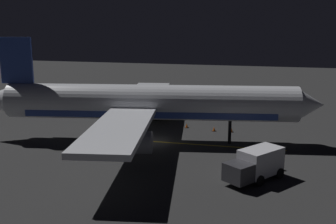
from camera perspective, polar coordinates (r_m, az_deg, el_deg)
name	(u,v)px	position (r m, az deg, el deg)	size (l,w,h in m)	color
ground_plane	(151,142)	(44.56, -2.49, -4.38)	(180.00, 180.00, 0.20)	#2E2E2E
apron_guide_stripe	(186,144)	(43.69, 2.60, -4.59)	(0.24, 21.37, 0.01)	gold
airliner	(145,104)	(43.58, -3.34, 1.19)	(34.79, 38.55, 11.50)	white
baggage_truck	(256,165)	(34.09, 12.61, -7.47)	(5.73, 4.96, 2.64)	silver
catering_truck	(150,109)	(56.17, -2.55, 0.50)	(5.02, 6.50, 2.30)	gold
ground_crew_worker	(273,159)	(37.28, 14.94, -6.58)	(0.40, 0.40, 1.74)	black
traffic_cone_near_left	(214,129)	(49.05, 6.64, -2.47)	(0.50, 0.50, 0.55)	#EA590F
traffic_cone_near_right	(187,126)	(50.41, 2.72, -2.00)	(0.50, 0.50, 0.55)	#EA590F
traffic_cone_under_wing	(231,130)	(48.92, 9.13, -2.58)	(0.50, 0.50, 0.55)	#EA590F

